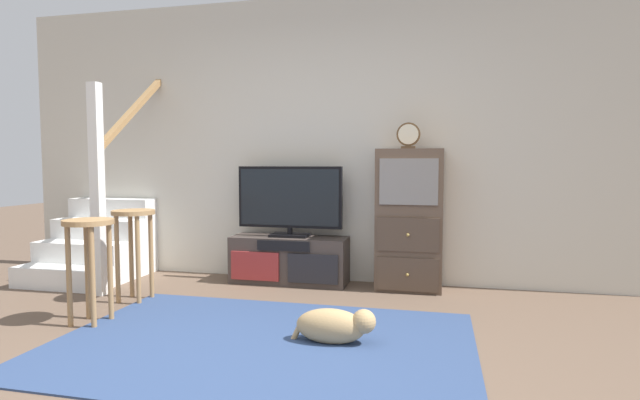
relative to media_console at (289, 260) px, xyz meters
name	(u,v)px	position (x,y,z in m)	size (l,w,h in m)	color
ground_plane	(221,385)	(0.30, -2.19, -0.22)	(20.00, 20.00, 0.00)	brown
back_wall	(327,140)	(0.30, 0.27, 1.13)	(6.40, 0.12, 2.70)	beige
area_rug	(262,343)	(0.30, -1.59, -0.21)	(2.60, 1.80, 0.01)	navy
media_console	(289,260)	(0.00, 0.00, 0.00)	(1.10, 0.38, 0.44)	#423833
television	(290,199)	(0.00, 0.02, 0.57)	(1.00, 0.22, 0.66)	black
side_cabinet	(409,220)	(1.11, 0.01, 0.41)	(0.58, 0.38, 1.25)	brown
desk_clock	(408,136)	(1.09, 0.00, 1.15)	(0.21, 0.08, 0.23)	#4C3823
staircase	(109,237)	(-1.94, 0.01, 0.15)	(1.00, 1.36, 2.20)	white
bar_stool_near	(89,247)	(-1.01, -1.48, 0.33)	(0.34, 0.34, 0.74)	#A37A4C
bar_stool_far	(134,234)	(-1.05, -0.89, 0.33)	(0.34, 0.34, 0.75)	#A37A4C
dog	(335,325)	(0.74, -1.48, -0.10)	(0.54, 0.20, 0.23)	tan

